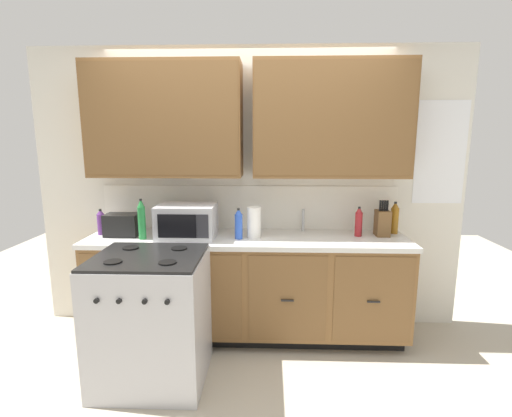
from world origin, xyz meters
name	(u,v)px	position (x,y,z in m)	size (l,w,h in m)	color
ground_plane	(245,354)	(0.00, 0.00, 0.00)	(8.00, 8.00, 0.00)	#B2A893
wall_unit	(248,148)	(0.00, 0.50, 1.66)	(3.89, 0.40, 2.53)	silver
counter_run	(248,286)	(0.00, 0.30, 0.47)	(2.72, 0.64, 0.91)	black
stove_range	(151,318)	(-0.65, -0.33, 0.47)	(0.76, 0.68, 0.95)	#B7B7BC
microwave	(187,221)	(-0.50, 0.25, 1.05)	(0.48, 0.37, 0.28)	#B7B7BC
toaster	(122,225)	(-1.07, 0.30, 1.01)	(0.28, 0.18, 0.19)	black
knife_block	(382,223)	(1.16, 0.37, 1.03)	(0.11, 0.14, 0.31)	brown
sink_faucet	(303,220)	(0.49, 0.51, 1.01)	(0.02, 0.02, 0.20)	#B2B5BA
paper_towel_roll	(254,222)	(0.06, 0.28, 1.04)	(0.12, 0.12, 0.26)	white
bottle_red	(359,222)	(0.95, 0.35, 1.04)	(0.06, 0.06, 0.25)	maroon
bottle_green	(142,220)	(-0.87, 0.19, 1.08)	(0.06, 0.06, 0.34)	#237A38
bottle_blue	(239,224)	(-0.07, 0.23, 1.04)	(0.06, 0.06, 0.26)	blue
bottle_violet	(101,222)	(-1.27, 0.33, 1.02)	(0.06, 0.06, 0.22)	#663384
bottle_amber	(395,218)	(1.29, 0.47, 1.05)	(0.07, 0.07, 0.28)	#9E6619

